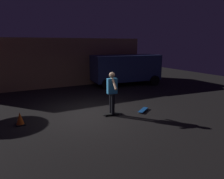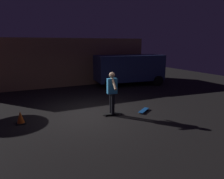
{
  "view_description": "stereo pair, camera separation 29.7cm",
  "coord_description": "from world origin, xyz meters",
  "px_view_note": "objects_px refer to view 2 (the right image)",
  "views": [
    {
      "loc": [
        -3.02,
        -7.47,
        2.82
      ],
      "look_at": [
        0.69,
        -0.43,
        1.05
      ],
      "focal_mm": 33.47,
      "sensor_mm": 36.0,
      "label": 1
    },
    {
      "loc": [
        -2.76,
        -7.6,
        2.82
      ],
      "look_at": [
        0.69,
        -0.43,
        1.05
      ],
      "focal_mm": 33.47,
      "sensor_mm": 36.0,
      "label": 2
    }
  ],
  "objects_px": {
    "skateboard_spare": "(144,110)",
    "skater": "(112,90)",
    "traffic_cone": "(20,118)",
    "parked_van": "(129,68)",
    "skateboard_ridden": "(112,114)"
  },
  "relations": [
    {
      "from": "parked_van",
      "to": "skater",
      "type": "height_order",
      "value": "parked_van"
    },
    {
      "from": "skater",
      "to": "traffic_cone",
      "type": "distance_m",
      "value": 3.5
    },
    {
      "from": "skater",
      "to": "skateboard_ridden",
      "type": "bearing_deg",
      "value": 14.04
    },
    {
      "from": "skateboard_ridden",
      "to": "skater",
      "type": "xyz_separation_m",
      "value": [
        -0.0,
        -0.0,
        0.98
      ]
    },
    {
      "from": "skateboard_spare",
      "to": "traffic_cone",
      "type": "relative_size",
      "value": 1.64
    },
    {
      "from": "parked_van",
      "to": "traffic_cone",
      "type": "bearing_deg",
      "value": -147.29
    },
    {
      "from": "skateboard_ridden",
      "to": "traffic_cone",
      "type": "relative_size",
      "value": 1.74
    },
    {
      "from": "skater",
      "to": "parked_van",
      "type": "bearing_deg",
      "value": 53.76
    },
    {
      "from": "skateboard_spare",
      "to": "skater",
      "type": "height_order",
      "value": "skater"
    },
    {
      "from": "skater",
      "to": "traffic_cone",
      "type": "height_order",
      "value": "skater"
    },
    {
      "from": "traffic_cone",
      "to": "parked_van",
      "type": "bearing_deg",
      "value": 32.71
    },
    {
      "from": "parked_van",
      "to": "skater",
      "type": "distance_m",
      "value": 6.45
    },
    {
      "from": "parked_van",
      "to": "skateboard_spare",
      "type": "xyz_separation_m",
      "value": [
        -2.42,
        -5.4,
        -1.11
      ]
    },
    {
      "from": "skater",
      "to": "traffic_cone",
      "type": "bearing_deg",
      "value": 169.72
    },
    {
      "from": "parked_van",
      "to": "skater",
      "type": "bearing_deg",
      "value": -126.24
    }
  ]
}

